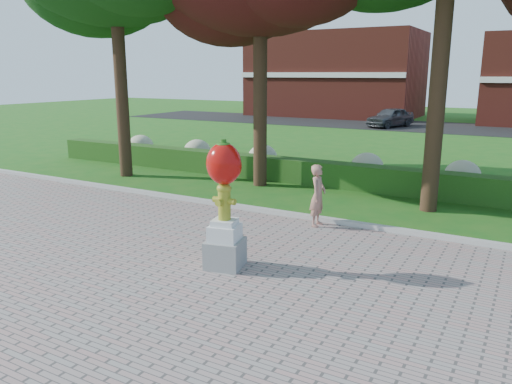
# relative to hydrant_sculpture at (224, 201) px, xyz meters

# --- Properties ---
(ground) EXTENTS (100.00, 100.00, 0.00)m
(ground) POSITION_rel_hydrant_sculpture_xyz_m (-0.96, 0.71, -1.33)
(ground) COLOR #185B16
(ground) RESTS_ON ground
(walkway) EXTENTS (40.00, 14.00, 0.04)m
(walkway) POSITION_rel_hydrant_sculpture_xyz_m (-0.96, -3.29, -1.31)
(walkway) COLOR gray
(walkway) RESTS_ON ground
(curb) EXTENTS (40.00, 0.18, 0.15)m
(curb) POSITION_rel_hydrant_sculpture_xyz_m (-0.96, 3.71, -1.25)
(curb) COLOR #ADADA5
(curb) RESTS_ON ground
(lawn_hedge) EXTENTS (24.00, 0.70, 0.80)m
(lawn_hedge) POSITION_rel_hydrant_sculpture_xyz_m (-0.96, 7.71, -0.93)
(lawn_hedge) COLOR #1F4012
(lawn_hedge) RESTS_ON ground
(hydrangea_row) EXTENTS (20.10, 1.10, 0.99)m
(hydrangea_row) POSITION_rel_hydrant_sculpture_xyz_m (-0.39, 8.71, -0.78)
(hydrangea_row) COLOR #A8A981
(hydrangea_row) RESTS_ON ground
(street) EXTENTS (50.00, 8.00, 0.02)m
(street) POSITION_rel_hydrant_sculpture_xyz_m (-0.96, 28.71, -1.32)
(street) COLOR black
(street) RESTS_ON ground
(building_left) EXTENTS (14.00, 8.00, 7.00)m
(building_left) POSITION_rel_hydrant_sculpture_xyz_m (-10.96, 34.71, 2.17)
(building_left) COLOR maroon
(building_left) RESTS_ON ground
(hydrant_sculpture) EXTENTS (0.78, 0.78, 2.43)m
(hydrant_sculpture) POSITION_rel_hydrant_sculpture_xyz_m (0.00, 0.00, 0.00)
(hydrant_sculpture) COLOR gray
(hydrant_sculpture) RESTS_ON walkway
(woman) EXTENTS (0.40, 0.57, 1.49)m
(woman) POSITION_rel_hydrant_sculpture_xyz_m (0.50, 3.31, -0.54)
(woman) COLOR #A97260
(woman) RESTS_ON walkway
(parked_car) EXTENTS (2.85, 4.22, 1.33)m
(parked_car) POSITION_rel_hydrant_sculpture_xyz_m (-4.03, 27.19, -0.64)
(parked_car) COLOR #393C40
(parked_car) RESTS_ON street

